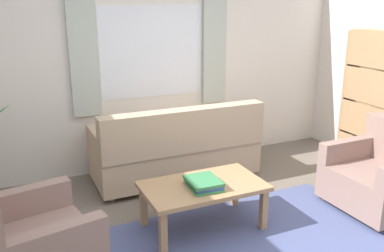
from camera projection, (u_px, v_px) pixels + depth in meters
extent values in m
plane|color=#6B6056|center=(242.00, 251.00, 3.45)|extent=(6.24, 6.24, 0.00)
cube|color=silver|center=(151.00, 64.00, 5.05)|extent=(5.32, 0.12, 2.60)
cube|color=white|center=(152.00, 52.00, 4.95)|extent=(1.30, 0.01, 1.10)
cube|color=#B2BCB2|center=(83.00, 56.00, 4.60)|extent=(0.32, 0.06, 1.40)
cube|color=#B2BCB2|center=(214.00, 49.00, 5.25)|extent=(0.32, 0.06, 1.40)
cube|color=#4C5684|center=(242.00, 251.00, 3.44)|extent=(2.79, 1.67, 0.01)
cube|color=tan|center=(175.00, 157.00, 4.87)|extent=(1.90, 0.80, 0.38)
cube|color=tan|center=(185.00, 130.00, 4.46)|extent=(1.90, 0.20, 0.48)
cube|color=tan|center=(239.00, 124.00, 5.12)|extent=(0.16, 0.80, 0.24)
cube|color=tan|center=(100.00, 143.00, 4.43)|extent=(0.16, 0.80, 0.24)
cylinder|color=#A87F56|center=(225.00, 156.00, 5.53)|extent=(0.06, 0.06, 0.06)
cylinder|color=#A87F56|center=(99.00, 177.00, 4.85)|extent=(0.06, 0.06, 0.06)
cylinder|color=#A87F56|center=(248.00, 172.00, 5.00)|extent=(0.06, 0.06, 0.06)
cylinder|color=#A87F56|center=(112.00, 198.00, 4.33)|extent=(0.06, 0.06, 0.06)
cube|color=gray|center=(47.00, 246.00, 2.59)|extent=(0.81, 0.27, 0.22)
cube|color=gray|center=(19.00, 203.00, 3.15)|extent=(0.81, 0.27, 0.22)
cylinder|color=#A87F56|center=(66.00, 247.00, 3.45)|extent=(0.05, 0.05, 0.06)
cube|color=gray|center=(375.00, 187.00, 4.10)|extent=(0.81, 0.85, 0.36)
cube|color=gray|center=(351.00, 149.00, 4.33)|extent=(0.80, 0.13, 0.22)
cylinder|color=#A87F56|center=(325.00, 198.00, 4.33)|extent=(0.05, 0.05, 0.06)
cylinder|color=#A87F56|center=(378.00, 229.00, 3.74)|extent=(0.05, 0.05, 0.06)
cylinder|color=#A87F56|center=(369.00, 187.00, 4.59)|extent=(0.05, 0.05, 0.06)
cube|color=#A87F56|center=(203.00, 186.00, 3.70)|extent=(1.10, 0.64, 0.04)
cube|color=#A87F56|center=(163.00, 234.00, 3.34)|extent=(0.06, 0.06, 0.40)
cube|color=#A87F56|center=(264.00, 210.00, 3.73)|extent=(0.06, 0.06, 0.40)
cube|color=#A87F56|center=(143.00, 206.00, 3.79)|extent=(0.06, 0.06, 0.40)
cube|color=#A87F56|center=(235.00, 188.00, 4.18)|extent=(0.06, 0.06, 0.40)
cube|color=#387F4C|center=(204.00, 186.00, 3.63)|extent=(0.30, 0.36, 0.02)
cube|color=#335199|center=(205.00, 183.00, 3.62)|extent=(0.28, 0.34, 0.03)
cube|color=#387F4C|center=(203.00, 181.00, 3.61)|extent=(0.28, 0.33, 0.03)
cube|color=#A87F56|center=(351.00, 97.00, 5.27)|extent=(0.30, 0.04, 1.70)
cube|color=#A87F56|center=(371.00, 106.00, 4.82)|extent=(0.02, 0.90, 1.70)
cube|color=#A87F56|center=(371.00, 170.00, 5.12)|extent=(0.30, 0.86, 0.02)
cube|color=#A87F56|center=(375.00, 138.00, 5.00)|extent=(0.30, 0.86, 0.02)
cube|color=#A87F56|center=(379.00, 104.00, 4.88)|extent=(0.30, 0.86, 0.02)
cube|color=#A87F56|center=(384.00, 69.00, 4.75)|extent=(0.30, 0.86, 0.02)
cube|color=#B23833|center=(382.00, 132.00, 4.89)|extent=(0.26, 0.08, 0.18)
cube|color=#B23833|center=(376.00, 129.00, 4.97)|extent=(0.27, 0.08, 0.21)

